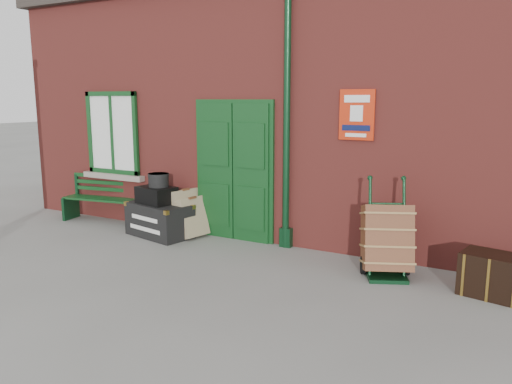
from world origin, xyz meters
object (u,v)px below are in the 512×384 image
Objects in this scene: bench at (103,197)px; houdini_trunk at (160,220)px; dark_trunk at (494,275)px; porter_trolley at (387,239)px.

houdini_trunk is (1.62, -0.33, -0.17)m from bench.
dark_trunk is (5.09, -0.18, -0.02)m from houdini_trunk.
bench is 1.66m from houdini_trunk.
houdini_trunk is 5.09m from dark_trunk.
porter_trolley reaches higher than dark_trunk.
bench is 1.19× the size of porter_trolley.
houdini_trunk is at bearing -20.36° from bench.
dark_trunk is (6.71, -0.51, -0.20)m from bench.
bench is at bearing 151.73° from porter_trolley.
houdini_trunk is at bearing 154.75° from porter_trolley.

